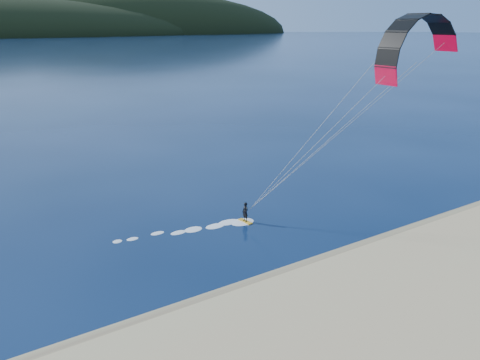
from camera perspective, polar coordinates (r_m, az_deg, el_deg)
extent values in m
plane|color=#071735|center=(25.16, 9.41, -18.04)|extent=(1800.00, 1800.00, 0.00)
cube|color=#856A4D|center=(28.00, 3.24, -13.39)|extent=(220.00, 2.50, 0.10)
ellipsoid|color=black|center=(821.78, -12.96, 17.66)|extent=(600.00, 240.00, 140.00)
cube|color=gold|center=(36.37, 0.67, -5.29)|extent=(0.65, 1.36, 0.07)
imported|color=black|center=(36.04, 0.68, -4.09)|extent=(0.48, 0.65, 1.60)
cylinder|color=gray|center=(34.58, 11.21, 5.03)|extent=(0.02, 0.02, 16.42)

